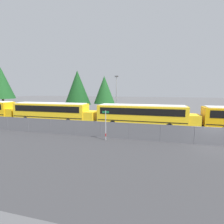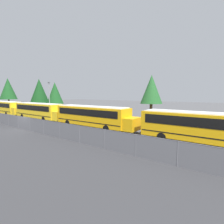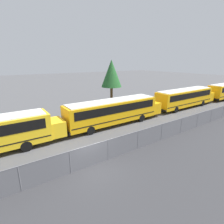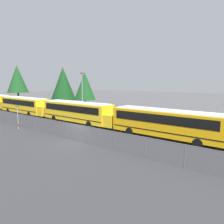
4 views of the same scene
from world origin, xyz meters
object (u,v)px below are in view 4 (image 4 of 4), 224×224
(tree_0, at_px, (63,84))
(tree_2, at_px, (85,86))
(school_bus_2, at_px, (78,111))
(tree_1, at_px, (17,79))
(street_sign, at_px, (18,117))
(school_bus_3, at_px, (168,122))
(school_bus_1, at_px, (25,104))
(light_pole, at_px, (82,92))

(tree_0, relative_size, tree_2, 1.14)
(school_bus_2, distance_m, tree_2, 13.13)
(school_bus_2, height_order, tree_1, tree_1)
(tree_0, bearing_deg, street_sign, -55.71)
(school_bus_2, xyz_separation_m, tree_0, (-13.66, 8.34, 3.61))
(school_bus_3, bearing_deg, school_bus_1, -179.46)
(light_pole, bearing_deg, tree_2, 131.15)
(tree_2, bearing_deg, school_bus_2, -48.38)
(school_bus_3, relative_size, street_sign, 4.38)
(light_pole, distance_m, tree_1, 27.32)
(school_bus_2, bearing_deg, tree_1, 165.62)
(tree_1, height_order, tree_2, tree_1)
(light_pole, bearing_deg, tree_0, 162.45)
(tree_0, height_order, tree_1, tree_1)
(tree_1, bearing_deg, school_bus_2, -14.38)
(street_sign, height_order, tree_1, tree_1)
(light_pole, bearing_deg, school_bus_3, -16.69)
(street_sign, bearing_deg, tree_0, 124.29)
(school_bus_1, distance_m, street_sign, 12.76)
(school_bus_3, xyz_separation_m, tree_1, (-45.65, 8.18, 4.67))
(tree_0, relative_size, tree_1, 0.88)
(school_bus_1, xyz_separation_m, street_sign, (10.72, -6.91, -0.21))
(school_bus_3, xyz_separation_m, tree_2, (-21.97, 9.46, 3.19))
(street_sign, xyz_separation_m, tree_1, (-29.02, 15.36, 4.88))
(school_bus_3, relative_size, tree_2, 1.72)
(tree_2, bearing_deg, school_bus_1, -119.00)
(school_bus_3, distance_m, street_sign, 18.11)
(street_sign, distance_m, light_pole, 13.12)
(tree_2, bearing_deg, light_pole, -48.85)
(tree_1, bearing_deg, tree_2, 3.08)
(school_bus_3, xyz_separation_m, light_pole, (-18.56, 5.56, 2.27))
(school_bus_1, distance_m, school_bus_3, 27.35)
(school_bus_3, xyz_separation_m, tree_0, (-27.17, 8.29, 3.61))
(tree_1, xyz_separation_m, tree_2, (23.68, 1.27, -1.48))
(school_bus_3, distance_m, tree_1, 46.61)
(street_sign, bearing_deg, school_bus_3, 23.33)
(tree_1, distance_m, tree_2, 23.76)
(school_bus_1, xyz_separation_m, school_bus_2, (13.84, 0.20, 0.00))
(tree_0, distance_m, tree_2, 5.35)
(school_bus_3, bearing_deg, tree_0, 163.04)
(school_bus_1, height_order, light_pole, light_pole)
(street_sign, bearing_deg, school_bus_1, 147.19)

